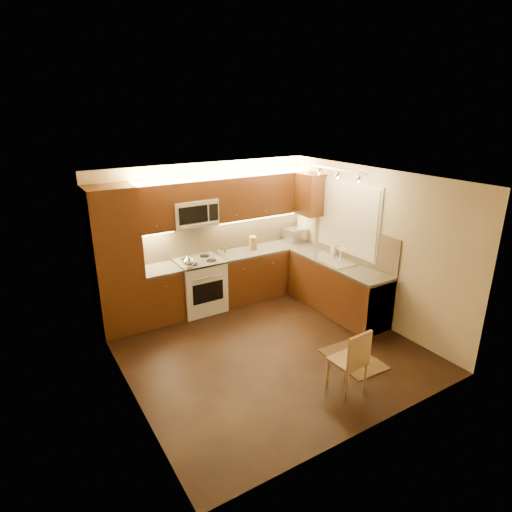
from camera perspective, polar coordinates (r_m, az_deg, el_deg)
floor at (r=6.43m, az=1.45°, el=-12.22°), size 4.00×4.00×0.01m
ceiling at (r=5.55m, az=1.67°, el=10.36°), size 4.00×4.00×0.01m
wall_back at (r=7.54m, az=-6.75°, el=2.92°), size 4.00×0.01×2.50m
wall_front at (r=4.49m, az=15.77°, el=-9.59°), size 4.00×0.01×2.50m
wall_left at (r=5.15m, az=-17.57°, el=-5.89°), size 0.01×4.00×2.50m
wall_right at (r=7.10m, az=15.22°, el=1.33°), size 0.01×4.00×2.50m
pantry at (r=6.80m, az=-18.30°, el=-0.68°), size 0.70×0.60×2.30m
base_cab_back_left at (r=7.22m, az=-12.63°, el=-5.13°), size 0.62×0.60×0.86m
counter_back_left at (r=7.05m, az=-12.89°, el=-1.80°), size 0.62×0.60×0.04m
base_cab_back_right at (r=8.03m, az=1.13°, el=-2.10°), size 1.92×0.60×0.86m
counter_back_right at (r=7.87m, az=1.16°, el=0.95°), size 1.92×0.60×0.04m
base_cab_right at (r=7.45m, az=10.86°, el=-4.21°), size 0.60×2.00×0.86m
counter_right at (r=7.29m, az=11.08°, el=-0.97°), size 0.60×2.00×0.04m
dishwasher at (r=7.00m, az=14.69°, el=-6.11°), size 0.58×0.60×0.84m
backsplash_back at (r=7.69m, az=-4.34°, el=2.95°), size 3.30×0.02×0.60m
backsplash_right at (r=7.38m, az=12.91°, el=1.78°), size 0.02×2.00×0.60m
upper_cab_back_left at (r=6.88m, az=-13.85°, el=6.28°), size 0.62×0.35×0.75m
upper_cab_back_right at (r=7.72m, az=0.70°, el=8.23°), size 1.92×0.35×0.75m
upper_cab_bridge at (r=7.07m, az=-8.64°, el=8.79°), size 0.76×0.35×0.31m
upper_cab_right_corner at (r=7.83m, az=7.30°, el=8.23°), size 0.35×0.50×0.75m
stove at (r=7.41m, az=-7.55°, el=-3.90°), size 0.76×0.65×0.92m
microwave at (r=7.13m, az=-8.44°, el=5.81°), size 0.76×0.38×0.44m
window_frame at (r=7.37m, az=12.31°, el=5.05°), size 0.03×1.44×1.24m
window_blinds at (r=7.36m, az=12.20°, el=5.03°), size 0.02×1.36×1.16m
sink at (r=7.36m, az=10.35°, el=0.07°), size 0.52×0.86×0.15m
faucet at (r=7.45m, az=11.42°, el=0.85°), size 0.20×0.04×0.30m
track_light_bar at (r=6.81m, az=10.99°, el=11.36°), size 0.04×1.20×0.03m
kettle at (r=6.92m, az=-9.09°, el=-0.63°), size 0.22×0.22×0.22m
toaster_oven at (r=8.29m, az=5.45°, el=2.91°), size 0.44×0.33×0.26m
knife_block at (r=7.78m, az=-0.43°, el=1.80°), size 0.16×0.20×0.24m
spice_jar_a at (r=7.57m, az=-5.27°, el=0.67°), size 0.05×0.05×0.10m
spice_jar_b at (r=7.64m, az=-4.19°, el=0.83°), size 0.06×0.06×0.09m
spice_jar_c at (r=7.53m, az=-4.95°, el=0.57°), size 0.05×0.05×0.10m
spice_jar_d at (r=7.57m, az=-5.27°, el=0.67°), size 0.06×0.06×0.10m
soap_bottle at (r=7.69m, az=10.42°, el=0.99°), size 0.08×0.08×0.17m
rug at (r=6.31m, az=12.92°, el=-13.35°), size 0.61×0.89×0.01m
dining_chair at (r=5.50m, az=12.22°, el=-13.43°), size 0.40×0.40×0.85m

